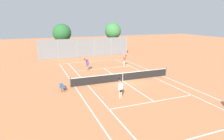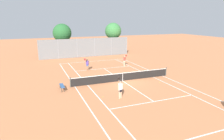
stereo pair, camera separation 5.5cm
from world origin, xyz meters
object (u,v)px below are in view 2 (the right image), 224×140
at_px(loose_tennis_ball_2, 184,96).
at_px(tree_behind_right, 113,32).
at_px(loose_tennis_ball_1, 119,84).
at_px(player_far_left, 87,64).
at_px(loose_tennis_ball_3, 103,97).
at_px(tree_behind_left, 62,33).
at_px(tennis_net, 123,77).
at_px(player_far_right, 124,60).
at_px(courtside_bench, 62,86).
at_px(player_near_side, 120,88).
at_px(loose_tennis_ball_0, 160,82).

bearing_deg(loose_tennis_ball_2, tree_behind_right, 82.97).
bearing_deg(loose_tennis_ball_1, loose_tennis_ball_2, -52.66).
xyz_separation_m(player_far_left, loose_tennis_ball_3, (-1.24, -10.03, -0.89)).
distance_m(tree_behind_left, tree_behind_right, 10.14).
xyz_separation_m(loose_tennis_ball_2, tree_behind_left, (-7.00, 26.07, 4.19)).
relative_size(tennis_net, loose_tennis_ball_3, 181.82).
xyz_separation_m(player_far_right, courtside_bench, (-10.32, -7.33, -0.52)).
distance_m(player_near_side, courtside_bench, 6.13).
height_order(player_far_left, loose_tennis_ball_0, player_far_left).
bearing_deg(loose_tennis_ball_2, courtside_bench, 149.83).
bearing_deg(player_far_right, loose_tennis_ball_3, -123.88).
bearing_deg(tree_behind_left, loose_tennis_ball_2, -74.98).
height_order(player_near_side, player_far_left, same).
bearing_deg(loose_tennis_ball_1, player_far_right, 60.81).
relative_size(player_near_side, loose_tennis_ball_3, 26.88).
relative_size(player_far_right, loose_tennis_ball_3, 26.88).
bearing_deg(tennis_net, player_near_side, -117.14).
bearing_deg(tennis_net, loose_tennis_ball_3, -134.10).
relative_size(tennis_net, loose_tennis_ball_1, 181.82).
bearing_deg(player_near_side, loose_tennis_ball_0, 22.71).
bearing_deg(tree_behind_left, tree_behind_right, -6.35).
height_order(player_far_left, loose_tennis_ball_3, player_far_left).
height_order(loose_tennis_ball_2, tree_behind_left, tree_behind_left).
relative_size(tennis_net, courtside_bench, 8.00).
relative_size(tennis_net, loose_tennis_ball_2, 181.82).
bearing_deg(loose_tennis_ball_0, player_near_side, -157.29).
xyz_separation_m(loose_tennis_ball_1, tree_behind_right, (7.23, 19.50, 4.39)).
distance_m(tennis_net, loose_tennis_ball_2, 7.17).
xyz_separation_m(tennis_net, loose_tennis_ball_1, (-0.89, -0.93, -0.48)).
relative_size(player_near_side, courtside_bench, 1.18).
distance_m(loose_tennis_ball_0, tree_behind_right, 21.33).
xyz_separation_m(player_far_left, loose_tennis_ball_1, (1.59, -7.12, -0.89)).
bearing_deg(loose_tennis_ball_3, loose_tennis_ball_1, 45.80).
distance_m(player_far_right, courtside_bench, 12.67).
height_order(player_near_side, loose_tennis_ball_0, player_near_side).
xyz_separation_m(loose_tennis_ball_1, tree_behind_left, (-2.85, 20.63, 4.19)).
bearing_deg(player_near_side, loose_tennis_ball_2, -17.43).
bearing_deg(tennis_net, tree_behind_right, 71.17).
height_order(loose_tennis_ball_0, courtside_bench, courtside_bench).
bearing_deg(loose_tennis_ball_0, tree_behind_left, 108.57).
bearing_deg(player_far_left, loose_tennis_ball_1, -77.37).
bearing_deg(tree_behind_left, player_near_side, -86.76).
bearing_deg(courtside_bench, loose_tennis_ball_3, -46.93).
relative_size(player_far_right, loose_tennis_ball_0, 26.88).
xyz_separation_m(player_near_side, loose_tennis_ball_3, (-1.37, 0.76, -0.89)).
relative_size(player_far_right, courtside_bench, 1.18).
relative_size(loose_tennis_ball_0, courtside_bench, 0.04).
bearing_deg(loose_tennis_ball_3, courtside_bench, 133.07).
bearing_deg(player_near_side, loose_tennis_ball_3, 150.86).
bearing_deg(loose_tennis_ball_3, loose_tennis_ball_0, 13.29).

